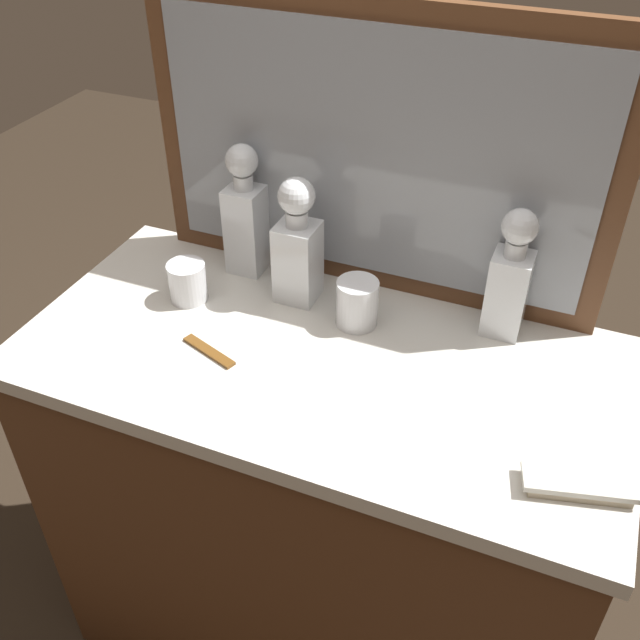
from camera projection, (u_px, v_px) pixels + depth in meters
name	position (u px, v px, depth m)	size (l,w,h in m)	color
ground_plane	(320.00, 623.00, 1.86)	(6.00, 6.00, 0.00)	#2D2319
dresser	(320.00, 512.00, 1.58)	(1.11, 0.55, 0.91)	brown
dresser_mirror	(374.00, 156.00, 1.32)	(0.90, 0.03, 0.56)	brown
crystal_decanter_left	(509.00, 285.00, 1.30)	(0.07, 0.07, 0.26)	white
crystal_decanter_right	(246.00, 222.00, 1.46)	(0.07, 0.07, 0.28)	white
crystal_decanter_center	(298.00, 252.00, 1.39)	(0.08, 0.08, 0.26)	white
crystal_tumbler_left	(357.00, 305.00, 1.35)	(0.08, 0.08, 0.09)	white
crystal_tumbler_front	(188.00, 284.00, 1.42)	(0.08, 0.08, 0.08)	white
silver_brush_rear	(579.00, 484.00, 1.05)	(0.17, 0.09, 0.02)	#B7A88C
tortoiseshell_comb	(209.00, 351.00, 1.31)	(0.12, 0.06, 0.01)	brown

